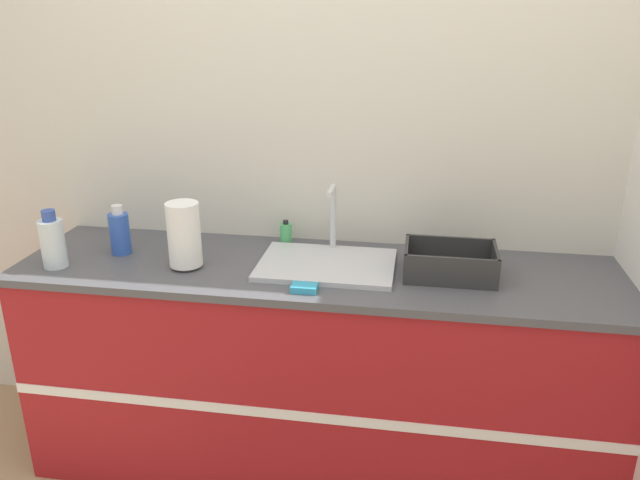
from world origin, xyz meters
TOP-DOWN VIEW (x-y plane):
  - wall_back at (0.00, 0.62)m, footprint 4.67×0.06m
  - counter_cabinet at (0.00, 0.29)m, footprint 2.29×0.61m
  - sink at (0.03, 0.30)m, footprint 0.51×0.36m
  - paper_towel_roll at (-0.49, 0.21)m, footprint 0.12×0.12m
  - dish_rack at (0.49, 0.29)m, footprint 0.33×0.22m
  - bottle_blue at (-0.80, 0.31)m, footprint 0.08×0.08m
  - bottle_clear at (-0.98, 0.14)m, footprint 0.09×0.09m
  - soap_dispenser at (-0.17, 0.51)m, footprint 0.05×0.05m
  - sponge at (-0.01, 0.07)m, footprint 0.09×0.06m

SIDE VIEW (x-z plane):
  - counter_cabinet at x=0.00m, z-range 0.00..0.90m
  - sponge at x=-0.01m, z-range 0.89..0.92m
  - sink at x=0.03m, z-range 0.77..1.05m
  - dish_rack at x=0.49m, z-range 0.88..0.99m
  - soap_dispenser at x=-0.17m, z-range 0.89..0.99m
  - bottle_blue at x=-0.80m, z-range 0.88..1.08m
  - bottle_clear at x=-0.98m, z-range 0.88..1.10m
  - paper_towel_roll at x=-0.49m, z-range 0.90..1.15m
  - wall_back at x=0.00m, z-range 0.00..2.60m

